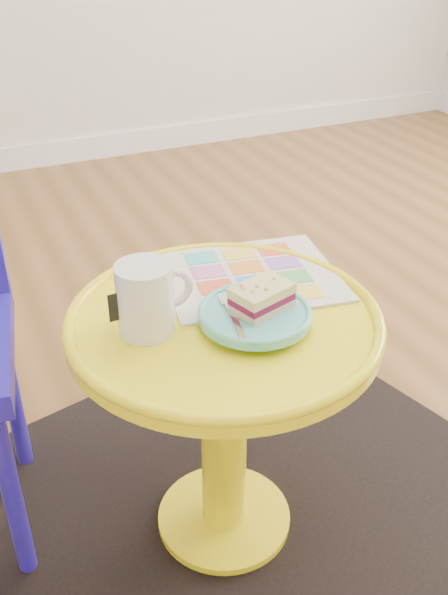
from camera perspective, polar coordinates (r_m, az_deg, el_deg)
name	(u,v)px	position (r m, az deg, el deg)	size (l,w,h in m)	color
floor	(356,348)	(2.05, 11.29, -4.24)	(4.00, 4.00, 0.00)	brown
rug	(224,520)	(1.52, 0.00, -18.60)	(1.30, 1.10, 0.01)	black
side_table	(224,383)	(1.26, 0.00, -7.41)	(0.56, 0.56, 0.53)	yellow
newspaper	(251,276)	(1.29, 2.31, 1.87)	(0.33, 0.28, 0.01)	silver
mug	(147,297)	(1.11, -6.68, 0.06)	(0.14, 0.10, 0.13)	silver
plate	(255,316)	(1.14, 2.67, -1.56)	(0.19, 0.19, 0.02)	#57B9B4
cake_slice	(262,297)	(1.13, 3.27, 0.03)	(0.12, 0.09, 0.04)	#D3BC8C
fork	(232,315)	(1.12, 0.70, -1.48)	(0.04, 0.14, 0.00)	silver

